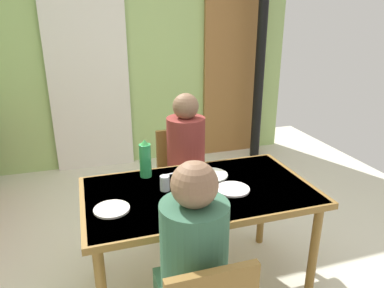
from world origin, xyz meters
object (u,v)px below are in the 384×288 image
person_far_diner (186,149)px  water_bottle_green_near (145,159)px  chair_far_diner (182,175)px  person_near_diner (193,252)px  dining_table (199,200)px

person_far_diner → water_bottle_green_near: (-0.38, -0.33, 0.09)m
chair_far_diner → water_bottle_green_near: water_bottle_green_near is taller
chair_far_diner → person_far_diner: (-0.00, -0.14, 0.28)m
water_bottle_green_near → person_far_diner: bearing=40.6°
chair_far_diner → water_bottle_green_near: size_ratio=3.32×
person_far_diner → person_near_diner: bearing=74.6°
dining_table → person_near_diner: 0.68m
dining_table → person_far_diner: person_far_diner is taller
dining_table → chair_far_diner: chair_far_diner is taller
water_bottle_green_near → chair_far_diner: bearing=50.5°
dining_table → chair_far_diner: 0.79m
person_far_diner → chair_far_diner: bearing=-90.0°
dining_table → chair_far_diner: (0.10, 0.76, -0.17)m
person_far_diner → water_bottle_green_near: person_far_diner is taller
dining_table → person_near_diner: person_near_diner is taller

